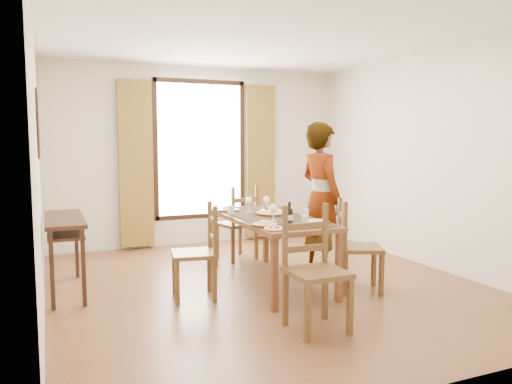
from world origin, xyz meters
name	(u,v)px	position (x,y,z in m)	size (l,w,h in m)	color
ground	(266,285)	(0.00, 0.00, 0.00)	(5.00, 5.00, 0.00)	#462616
room_shell	(261,145)	(0.00, 0.13, 1.54)	(4.60, 5.10, 2.74)	beige
console_table	(64,228)	(-2.03, 0.60, 0.68)	(0.38, 1.20, 0.80)	#311E10
dining_table	(269,222)	(0.08, 0.09, 0.69)	(0.82, 1.88, 0.76)	brown
chair_west	(197,255)	(-0.81, -0.12, 0.45)	(0.49, 0.49, 0.96)	brown
chair_north	(238,225)	(0.16, 1.26, 0.46)	(0.54, 0.54, 1.00)	brown
chair_south	(315,273)	(-0.13, -1.31, 0.49)	(0.46, 0.46, 1.04)	brown
chair_east	(357,249)	(0.81, -0.55, 0.45)	(0.57, 0.57, 0.98)	brown
man	(321,199)	(0.82, 0.22, 0.90)	(0.49, 0.69, 1.81)	gray
plate_sw	(265,223)	(-0.21, -0.45, 0.78)	(0.27, 0.27, 0.05)	silver
plate_se	(317,220)	(0.35, -0.49, 0.78)	(0.27, 0.27, 0.05)	silver
plate_nw	(228,208)	(-0.19, 0.67, 0.78)	(0.27, 0.27, 0.05)	silver
plate_ne	(272,206)	(0.37, 0.63, 0.78)	(0.27, 0.27, 0.05)	silver
pasta_platter	(272,210)	(0.17, 0.19, 0.81)	(0.40, 0.40, 0.10)	orange
caprese_plate	(275,227)	(-0.21, -0.68, 0.78)	(0.20, 0.20, 0.04)	silver
wine_glass_a	(273,213)	(-0.03, -0.25, 0.85)	(0.08, 0.08, 0.18)	white
wine_glass_b	(267,204)	(0.20, 0.44, 0.85)	(0.08, 0.08, 0.18)	white
wine_glass_c	(249,204)	(-0.01, 0.45, 0.85)	(0.08, 0.08, 0.18)	white
tumbler_a	(305,214)	(0.38, -0.20, 0.81)	(0.07, 0.07, 0.10)	silver
tumbler_b	(231,210)	(-0.25, 0.40, 0.81)	(0.07, 0.07, 0.10)	silver
tumbler_c	(305,221)	(0.15, -0.60, 0.81)	(0.07, 0.07, 0.10)	silver
wine_bottle	(289,215)	(-0.04, -0.64, 0.88)	(0.07, 0.07, 0.25)	black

